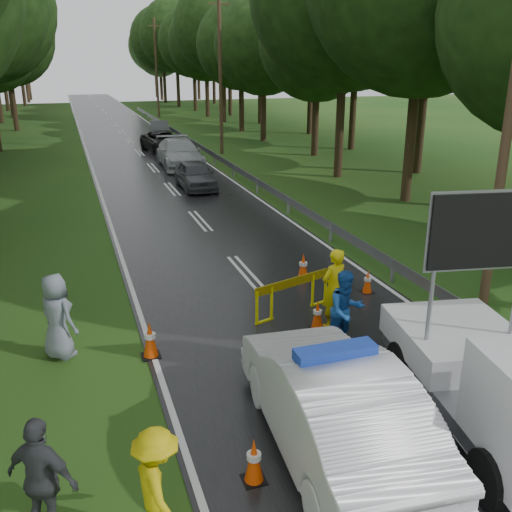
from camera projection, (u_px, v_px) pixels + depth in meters
name	position (u px, v px, depth m)	size (l,w,h in m)	color
ground	(335.00, 374.00, 11.44)	(160.00, 160.00, 0.00)	#184513
road	(140.00, 153.00, 38.34)	(7.00, 140.00, 0.02)	black
guardrail	(194.00, 143.00, 38.97)	(0.12, 60.06, 0.70)	gray
utility_pole_near	(512.00, 101.00, 13.12)	(1.40, 0.24, 10.00)	#4F3624
utility_pole_mid	(220.00, 74.00, 36.44)	(1.40, 0.24, 10.00)	#4F3624
utility_pole_far	(156.00, 68.00, 59.76)	(1.40, 0.24, 10.00)	#4F3624
police_sedan	(333.00, 405.00, 8.93)	(2.17, 5.30, 1.88)	white
work_truck	(506.00, 382.00, 9.20)	(2.94, 5.16, 3.89)	gray
barrier	(293.00, 287.00, 13.93)	(2.19, 0.77, 0.95)	yellow
officer	(334.00, 288.00, 13.18)	(0.70, 0.46, 1.92)	yellow
civilian	(346.00, 311.00, 12.18)	(0.87, 0.68, 1.79)	#1950A5
bystander_left	(158.00, 486.00, 7.26)	(1.08, 0.62, 1.67)	gold
bystander_mid	(43.00, 479.00, 7.30)	(1.04, 0.43, 1.78)	#3A3C41
bystander_right	(57.00, 316.00, 11.83)	(0.91, 0.59, 1.85)	slate
queue_car_first	(195.00, 175.00, 27.59)	(1.57, 3.90, 1.33)	#414349
queue_car_second	(180.00, 153.00, 33.05)	(2.24, 5.52, 1.60)	#A9ADB1
queue_car_third	(165.00, 142.00, 38.51)	(2.30, 4.98, 1.38)	black
queue_car_fourth	(159.00, 129.00, 45.67)	(1.37, 3.92, 1.29)	#414549
cone_near_left	(254.00, 461.00, 8.42)	(0.35, 0.35, 0.75)	black
cone_center	(317.00, 315.00, 13.27)	(0.33, 0.33, 0.71)	black
cone_far	(303.00, 267.00, 16.21)	(0.38, 0.38, 0.80)	black
cone_left_mid	(150.00, 340.00, 11.98)	(0.39, 0.39, 0.83)	black
cone_right	(368.00, 282.00, 15.29)	(0.32, 0.32, 0.67)	black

